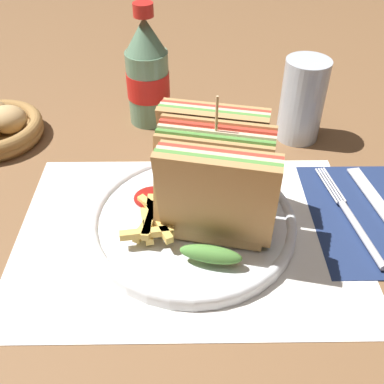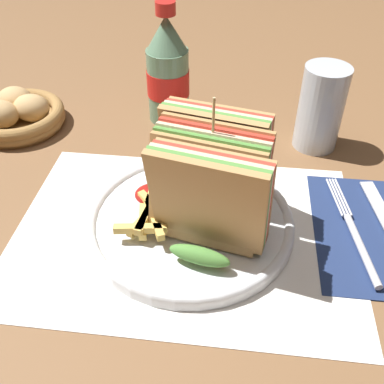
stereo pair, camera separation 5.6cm
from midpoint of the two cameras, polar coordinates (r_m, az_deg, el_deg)
ground_plane at (r=0.55m, az=-4.25°, el=-6.18°), size 4.00×4.00×0.00m
placemat at (r=0.56m, az=-3.33°, el=-5.41°), size 0.42×0.30×0.00m
plate_main at (r=0.56m, az=-2.81°, el=-3.76°), size 0.26×0.26×0.02m
club_sandwich at (r=0.51m, az=-0.22°, el=1.75°), size 0.14×0.19×0.17m
fries_pile at (r=0.54m, az=-7.56°, el=-3.56°), size 0.09×0.09×0.02m
ketchup_blob at (r=0.57m, az=-7.76°, el=-0.86°), size 0.05×0.04×0.02m
napkin at (r=0.61m, az=18.80°, el=-2.96°), size 0.14×0.21×0.00m
fork at (r=0.59m, az=17.39°, el=-3.74°), size 0.04×0.19×0.01m
coke_bottle_near at (r=0.74m, az=-7.88°, el=14.54°), size 0.07×0.07×0.19m
glass_near at (r=0.71m, az=11.64°, el=11.25°), size 0.07×0.07×0.13m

